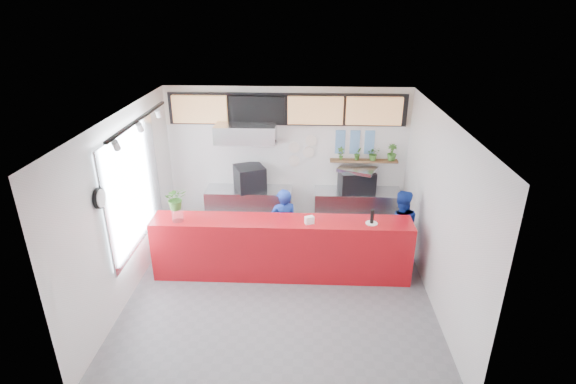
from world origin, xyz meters
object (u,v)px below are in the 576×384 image
at_px(staff_right, 399,227).
at_px(pepper_mill, 372,216).
at_px(staff_center, 283,225).
at_px(panini_oven, 250,178).
at_px(service_counter, 282,248).
at_px(espresso_machine, 357,181).

xyz_separation_m(staff_right, pepper_mill, (-0.61, -0.59, 0.50)).
bearing_deg(staff_center, staff_right, 163.94).
distance_m(panini_oven, staff_center, 1.55).
bearing_deg(service_counter, espresso_machine, 51.02).
bearing_deg(panini_oven, espresso_machine, -23.62).
distance_m(panini_oven, espresso_machine, 2.22).
xyz_separation_m(espresso_machine, staff_center, (-1.45, -1.27, -0.40)).
xyz_separation_m(service_counter, panini_oven, (-0.77, 1.80, 0.60)).
bearing_deg(panini_oven, service_counter, -90.58).
relative_size(staff_center, staff_right, 0.99).
distance_m(staff_right, pepper_mill, 0.99).
distance_m(espresso_machine, staff_center, 1.97).
height_order(staff_center, staff_right, staff_right).
distance_m(service_counter, staff_center, 0.56).
xyz_separation_m(service_counter, staff_right, (2.14, 0.53, 0.18)).
bearing_deg(espresso_machine, staff_right, -70.20).
relative_size(service_counter, staff_right, 3.08).
bearing_deg(panini_oven, staff_right, -47.19).
relative_size(panini_oven, pepper_mill, 2.36).
xyz_separation_m(espresso_machine, staff_right, (0.68, -1.27, -0.39)).
xyz_separation_m(panini_oven, staff_center, (0.77, -1.27, -0.43)).
xyz_separation_m(panini_oven, pepper_mill, (2.30, -1.86, 0.08)).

